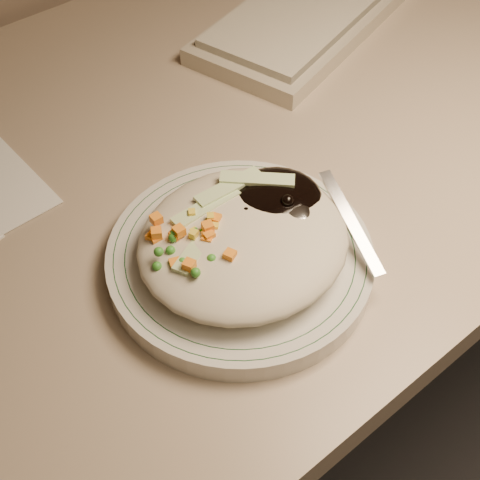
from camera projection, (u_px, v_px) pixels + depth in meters
desk at (198, 260)px, 0.88m from camera, size 1.40×0.70×0.74m
plate at (240, 259)px, 0.61m from camera, size 0.24×0.24×0.02m
plate_rim at (240, 252)px, 0.60m from camera, size 0.23×0.23×0.00m
meal at (244, 234)px, 0.59m from camera, size 0.21×0.19×0.05m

